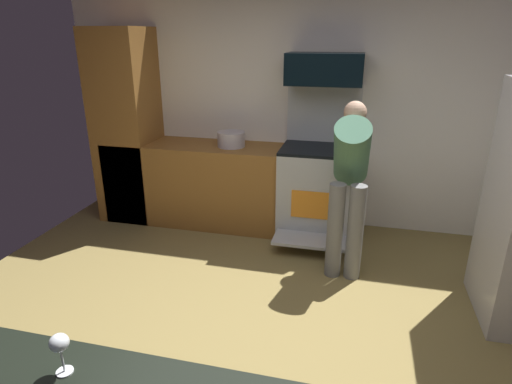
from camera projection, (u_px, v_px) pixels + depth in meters
name	position (u px, v px, depth m)	size (l,w,h in m)	color
ground_plane	(246.00, 352.00, 2.90)	(5.20, 4.80, 0.02)	olive
wall_back	(301.00, 106.00, 4.57)	(5.20, 0.12, 2.60)	white
lower_cabinet_run	(214.00, 185.00, 4.74)	(2.40, 0.60, 0.90)	#905E29
cabinet_column	(127.00, 127.00, 4.75)	(0.60, 0.60, 2.10)	#905E29
oven_range	(317.00, 188.00, 4.45)	(0.76, 0.96, 1.56)	#B4B8BB
microwave	(325.00, 69.00, 4.12)	(0.74, 0.38, 0.30)	black
person_cook	(350.00, 177.00, 3.62)	(0.31, 0.63, 1.49)	slate
wine_glass_mid	(60.00, 345.00, 1.47)	(0.07, 0.07, 0.16)	silver
stock_pot	(231.00, 139.00, 4.51)	(0.29, 0.29, 0.16)	#BEB6BF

